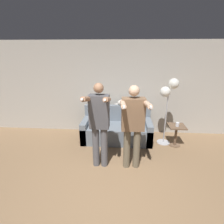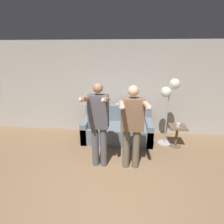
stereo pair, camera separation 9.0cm
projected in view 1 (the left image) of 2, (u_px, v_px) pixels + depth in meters
name	position (u px, v px, depth m)	size (l,w,h in m)	color
ground_plane	(107.00, 216.00, 2.59)	(16.00, 16.00, 0.00)	#846647
wall_back	(117.00, 89.00, 4.96)	(10.00, 0.05, 2.60)	#B7B2A8
couch	(117.00, 130.00, 4.77)	(1.84, 0.84, 0.88)	slate
person_left	(99.00, 122.00, 3.40)	(0.46, 0.66, 1.77)	#56565B
person_right	(133.00, 123.00, 3.36)	(0.54, 0.69, 1.73)	#6B604C
cat	(124.00, 102.00, 4.82)	(0.46, 0.15, 0.20)	silver
floor_lamp	(169.00, 93.00, 4.22)	(0.43, 0.33, 1.71)	#B2B2B7
side_table	(176.00, 131.00, 4.42)	(0.41, 0.41, 0.55)	brown
cup	(177.00, 124.00, 4.31)	(0.08, 0.08, 0.10)	silver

